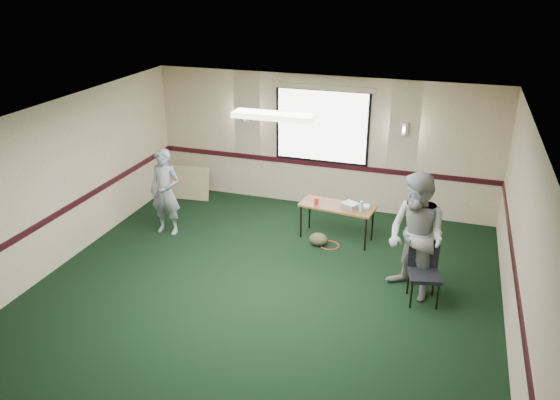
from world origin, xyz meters
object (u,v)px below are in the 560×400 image
(projector, at_px, (350,205))
(conference_chair, at_px, (424,267))
(person_left, at_px, (165,192))
(folding_table, at_px, (337,208))
(person_right, at_px, (416,237))

(projector, distance_m, conference_chair, 2.06)
(projector, xyz_separation_m, person_left, (-3.30, -0.68, 0.10))
(projector, relative_size, person_left, 0.17)
(folding_table, height_order, projector, projector)
(conference_chair, xyz_separation_m, person_left, (-4.71, 0.81, 0.27))
(folding_table, distance_m, projector, 0.26)
(projector, distance_m, person_left, 3.37)
(conference_chair, bearing_deg, person_left, 157.63)
(projector, xyz_separation_m, person_right, (1.25, -1.43, 0.26))
(projector, relative_size, person_right, 0.14)
(conference_chair, bearing_deg, folding_table, 124.87)
(folding_table, distance_m, conference_chair, 2.24)
(folding_table, bearing_deg, projector, 2.53)
(projector, relative_size, conference_chair, 0.30)
(projector, height_order, person_left, person_left)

